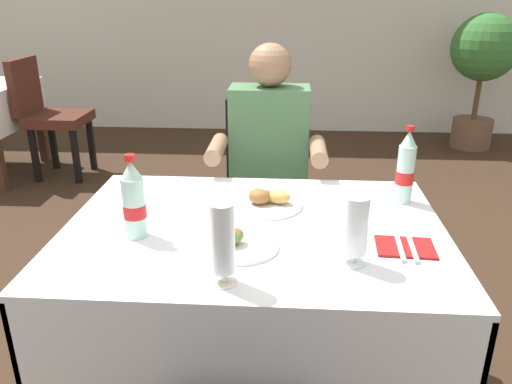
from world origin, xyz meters
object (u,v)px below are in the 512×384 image
(napkin_cutlery_set, at_px, (405,247))
(background_chair_right, at_px, (47,111))
(chair_far_diner_seat, at_px, (266,189))
(main_dining_table, at_px, (254,271))
(beer_glass_left, at_px, (223,245))
(cola_bottle_primary, at_px, (134,202))
(potted_plant_corner, at_px, (483,61))
(plate_far_diner, at_px, (266,201))
(beer_glass_middle, at_px, (355,229))
(seated_diner_far, at_px, (269,167))
(plate_near_camera, at_px, (236,241))
(cola_bottle_secondary, at_px, (406,169))

(napkin_cutlery_set, bearing_deg, background_chair_right, 131.89)
(napkin_cutlery_set, bearing_deg, chair_far_diner_seat, 115.57)
(main_dining_table, distance_m, background_chair_right, 3.09)
(beer_glass_left, distance_m, cola_bottle_primary, 0.40)
(potted_plant_corner, bearing_deg, background_chair_right, -164.02)
(plate_far_diner, height_order, beer_glass_middle, beer_glass_middle)
(seated_diner_far, bearing_deg, plate_near_camera, -93.96)
(main_dining_table, bearing_deg, seated_diner_far, 88.71)
(cola_bottle_primary, bearing_deg, seated_diner_far, 65.43)
(main_dining_table, relative_size, cola_bottle_secondary, 4.38)
(beer_glass_left, xyz_separation_m, potted_plant_corner, (1.98, 3.90, -0.02))
(main_dining_table, height_order, background_chair_right, background_chair_right)
(chair_far_diner_seat, relative_size, background_chair_right, 1.00)
(chair_far_diner_seat, distance_m, background_chair_right, 2.47)
(beer_glass_middle, bearing_deg, chair_far_diner_seat, 105.43)
(chair_far_diner_seat, bearing_deg, cola_bottle_secondary, -48.94)
(chair_far_diner_seat, bearing_deg, background_chair_right, 138.86)
(seated_diner_far, distance_m, cola_bottle_primary, 0.92)
(plate_far_diner, relative_size, cola_bottle_secondary, 0.92)
(beer_glass_middle, xyz_separation_m, napkin_cutlery_set, (0.17, 0.10, -0.10))
(beer_glass_middle, height_order, potted_plant_corner, potted_plant_corner)
(cola_bottle_primary, bearing_deg, napkin_cutlery_set, -2.03)
(plate_near_camera, relative_size, potted_plant_corner, 0.18)
(seated_diner_far, bearing_deg, main_dining_table, -91.29)
(main_dining_table, relative_size, background_chair_right, 1.27)
(seated_diner_far, height_order, beer_glass_middle, seated_diner_far)
(seated_diner_far, bearing_deg, beer_glass_left, -93.79)
(chair_far_diner_seat, height_order, beer_glass_left, beer_glass_left)
(beer_glass_middle, relative_size, cola_bottle_primary, 0.77)
(chair_far_diner_seat, xyz_separation_m, background_chair_right, (-1.86, 1.62, 0.00))
(seated_diner_far, bearing_deg, beer_glass_middle, -73.81)
(seated_diner_far, relative_size, plate_far_diner, 4.85)
(plate_near_camera, relative_size, napkin_cutlery_set, 1.19)
(cola_bottle_primary, relative_size, cola_bottle_secondary, 0.95)
(chair_far_diner_seat, height_order, background_chair_right, same)
(chair_far_diner_seat, relative_size, seated_diner_far, 0.77)
(main_dining_table, xyz_separation_m, beer_glass_middle, (0.29, -0.22, 0.27))
(chair_far_diner_seat, height_order, beer_glass_middle, chair_far_diner_seat)
(plate_near_camera, distance_m, beer_glass_left, 0.22)
(main_dining_table, relative_size, plate_far_diner, 4.75)
(plate_far_diner, distance_m, cola_bottle_secondary, 0.51)
(plate_far_diner, distance_m, potted_plant_corner, 3.88)
(napkin_cutlery_set, xyz_separation_m, potted_plant_corner, (1.47, 3.67, 0.08))
(plate_far_diner, xyz_separation_m, potted_plant_corner, (1.89, 3.38, 0.07))
(plate_far_diner, distance_m, napkin_cutlery_set, 0.52)
(seated_diner_far, bearing_deg, cola_bottle_secondary, -44.12)
(chair_far_diner_seat, bearing_deg, napkin_cutlery_set, -64.43)
(cola_bottle_secondary, relative_size, background_chair_right, 0.29)
(cola_bottle_primary, bearing_deg, background_chair_right, 120.39)
(cola_bottle_primary, bearing_deg, cola_bottle_secondary, 20.69)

